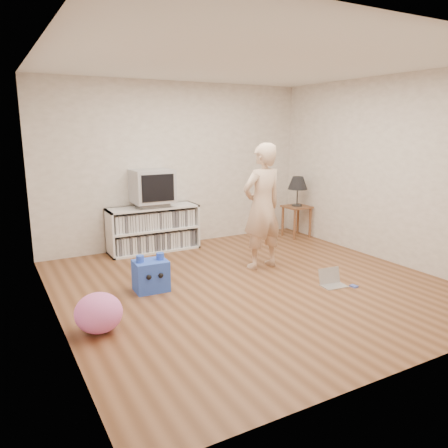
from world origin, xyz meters
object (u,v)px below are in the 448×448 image
media_unit (153,229)px  laptop (332,281)px  dvd_deck (153,204)px  table_lamp (298,184)px  plush_pink (99,313)px  crt_tv (152,186)px  side_table (297,213)px  plush_blue (151,275)px  person (262,207)px

media_unit → laptop: bearing=-61.8°
dvd_deck → laptop: dvd_deck is taller
table_lamp → plush_pink: bearing=-152.6°
media_unit → table_lamp: (2.51, -0.39, 0.59)m
dvd_deck → table_lamp: size_ratio=0.87×
table_lamp → plush_pink: table_lamp is taller
dvd_deck → crt_tv: crt_tv is taller
side_table → plush_blue: side_table is taller
side_table → person: (-1.51, -1.15, 0.43)m
crt_tv → laptop: size_ratio=1.88×
dvd_deck → laptop: size_ratio=1.41×
plush_blue → plush_pink: plush_blue is taller
person → table_lamp: bearing=-148.3°
side_table → plush_pink: bearing=-152.6°
person → plush_pink: person is taller
media_unit → person: (1.00, -1.54, 0.50)m
media_unit → dvd_deck: bearing=-90.0°
laptop → table_lamp: bearing=68.3°
plush_pink → table_lamp: bearing=27.4°
media_unit → plush_blue: (-0.63, -1.64, -0.16)m
laptop → media_unit: bearing=124.5°
crt_tv → laptop: crt_tv is taller
person → plush_pink: (-2.43, -0.89, -0.66)m
laptop → plush_blue: bearing=161.9°
plush_blue → crt_tv: bearing=71.4°
media_unit → plush_blue: size_ratio=3.13×
side_table → plush_pink: (-3.94, -2.04, -0.23)m
media_unit → person: size_ratio=0.82×
plush_blue → plush_pink: (-0.80, -0.78, 0.00)m
dvd_deck → person: person is taller
table_lamp → plush_pink: 4.50m
table_lamp → laptop: size_ratio=1.61×
crt_tv → person: 1.83m
media_unit → side_table: media_unit is taller
dvd_deck → side_table: size_ratio=0.82×
media_unit → dvd_deck: (0.00, -0.02, 0.39)m
table_lamp → plush_blue: size_ratio=1.15×
dvd_deck → crt_tv: size_ratio=0.75×
table_lamp → person: size_ratio=0.30×
person → laptop: (0.36, -1.01, -0.79)m
media_unit → plush_blue: media_unit is taller
table_lamp → plush_blue: 3.47m
media_unit → laptop: (1.36, -2.55, -0.29)m
side_table → table_lamp: bearing=0.0°
dvd_deck → laptop: (1.36, -2.53, -0.68)m
side_table → person: person is taller
media_unit → crt_tv: (-0.00, -0.02, 0.67)m
plush_pink → crt_tv: bearing=59.3°
laptop → person: bearing=115.9°
media_unit → crt_tv: crt_tv is taller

